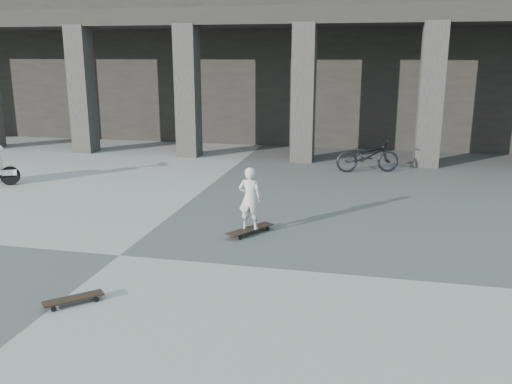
% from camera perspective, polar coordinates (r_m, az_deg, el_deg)
% --- Properties ---
extents(ground, '(90.00, 90.00, 0.00)m').
position_cam_1_polar(ground, '(9.00, -14.17, -6.49)').
color(ground, '#474745').
rests_on(ground, ground).
extents(colonnade, '(28.00, 8.82, 6.00)m').
position_cam_1_polar(colonnade, '(21.60, 2.17, 14.08)').
color(colonnade, black).
rests_on(colonnade, ground).
extents(longboard, '(0.73, 0.97, 0.10)m').
position_cam_1_polar(longboard, '(9.71, -0.64, -3.98)').
color(longboard, black).
rests_on(longboard, ground).
extents(skateboard_spare, '(0.68, 0.66, 0.09)m').
position_cam_1_polar(skateboard_spare, '(7.48, -18.66, -10.63)').
color(skateboard_spare, black).
rests_on(skateboard_spare, ground).
extents(child, '(0.41, 0.27, 1.12)m').
position_cam_1_polar(child, '(9.54, -0.65, -0.67)').
color(child, '#BBB6A9').
rests_on(child, longboard).
extents(bicycle, '(1.81, 1.05, 0.90)m').
position_cam_1_polar(bicycle, '(15.02, 11.67, 3.77)').
color(bicycle, black).
rests_on(bicycle, ground).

